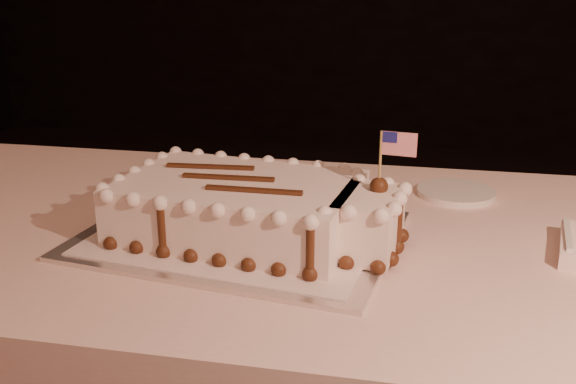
# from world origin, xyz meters

# --- Properties ---
(cake_board) EXTENTS (0.54, 0.43, 0.01)m
(cake_board) POSITION_xyz_m (-0.21, 0.54, 0.75)
(cake_board) COLOR silver
(cake_board) RESTS_ON banquet_table
(doily) EXTENTS (0.48, 0.39, 0.00)m
(doily) POSITION_xyz_m (-0.21, 0.54, 0.76)
(doily) COLOR silver
(doily) RESTS_ON cake_board
(sheet_cake) EXTENTS (0.48, 0.31, 0.18)m
(sheet_cake) POSITION_xyz_m (-0.19, 0.54, 0.80)
(sheet_cake) COLOR white
(sheet_cake) RESTS_ON doily
(side_plate) EXTENTS (0.15, 0.15, 0.01)m
(side_plate) POSITION_xyz_m (0.14, 0.82, 0.76)
(side_plate) COLOR white
(side_plate) RESTS_ON banquet_table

